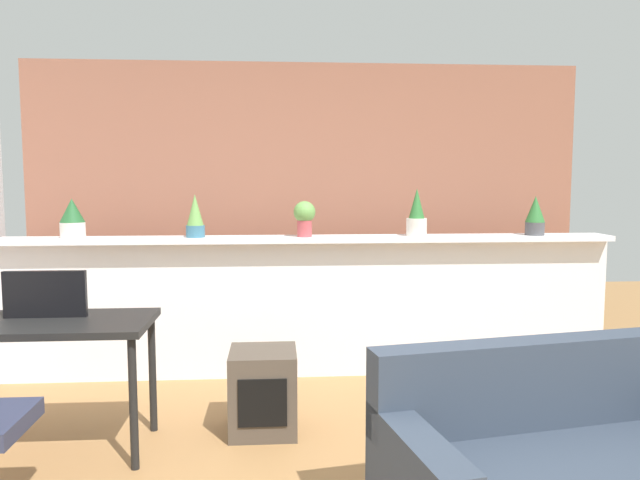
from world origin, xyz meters
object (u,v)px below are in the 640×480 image
potted_plant_3 (417,215)px  desk (50,335)px  potted_plant_4 (535,215)px  side_cube_shelf (263,391)px  potted_plant_1 (195,217)px  couch (566,474)px  tv_monitor (45,294)px  potted_plant_0 (72,218)px  potted_plant_2 (305,216)px

potted_plant_3 → desk: 2.68m
potted_plant_4 → side_cube_shelf: (-2.10, -1.01, -0.99)m
potted_plant_1 → desk: potted_plant_1 is taller
couch → tv_monitor: bearing=156.4°
side_cube_shelf → couch: size_ratio=0.30×
potted_plant_1 → desk: bearing=-118.1°
couch → desk: bearing=157.6°
potted_plant_0 → couch: (2.72, -2.24, -0.95)m
side_cube_shelf → potted_plant_3: bearing=41.1°
potted_plant_2 → desk: (-1.47, -1.19, -0.58)m
potted_plant_0 → potted_plant_2: (1.72, -0.03, 0.01)m
potted_plant_1 → potted_plant_2: 0.82m
potted_plant_0 → side_cube_shelf: bearing=-36.1°
potted_plant_2 → potted_plant_3: (0.86, 0.00, 0.00)m
desk → couch: 2.69m
desk → side_cube_shelf: 1.25m
potted_plant_0 → potted_plant_2: size_ratio=1.08×
potted_plant_3 → desk: bearing=-152.8°
potted_plant_1 → potted_plant_3: size_ratio=0.89×
desk → side_cube_shelf: (1.17, 0.19, -0.42)m
potted_plant_4 → tv_monitor: size_ratio=0.67×
potted_plant_2 → tv_monitor: potted_plant_2 is taller
potted_plant_2 → desk: size_ratio=0.25×
potted_plant_3 → couch: 2.42m
tv_monitor → side_cube_shelf: size_ratio=0.91×
potted_plant_1 → potted_plant_2: (0.82, -0.02, 0.00)m
couch → potted_plant_1: bearing=129.2°
desk → tv_monitor: tv_monitor is taller
potted_plant_1 → potted_plant_3: 1.68m
potted_plant_3 → potted_plant_1: bearing=179.4°
potted_plant_0 → side_cube_shelf: potted_plant_0 is taller
potted_plant_2 → tv_monitor: size_ratio=0.60×
potted_plant_1 → side_cube_shelf: potted_plant_1 is taller
potted_plant_4 → tv_monitor: bearing=-161.3°
potted_plant_4 → side_cube_shelf: size_ratio=0.61×
desk → potted_plant_1: bearing=61.9°
desk → couch: size_ratio=0.66×
potted_plant_1 → potted_plant_3: (1.68, -0.02, 0.01)m
potted_plant_2 → couch: 2.61m
potted_plant_2 → side_cube_shelf: 1.45m
potted_plant_2 → side_cube_shelf: bearing=-106.6°
potted_plant_3 → potted_plant_4: potted_plant_3 is taller
potted_plant_3 → side_cube_shelf: bearing=-138.9°
potted_plant_0 → desk: bearing=-78.4°
desk → side_cube_shelf: bearing=9.1°
side_cube_shelf → couch: (1.30, -1.20, 0.03)m
potted_plant_4 → side_cube_shelf: 2.53m
potted_plant_1 → couch: size_ratio=0.19×
potted_plant_2 → potted_plant_1: bearing=178.5°
side_cube_shelf → desk: bearing=-170.9°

